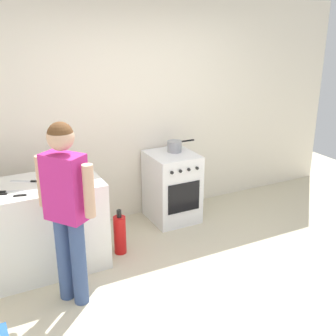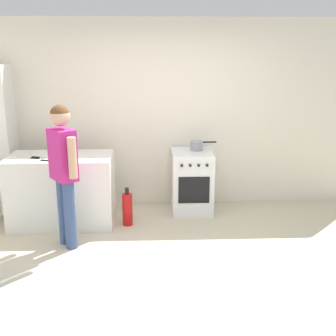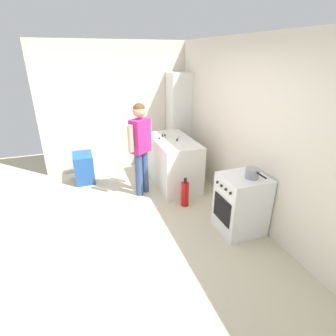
{
  "view_description": "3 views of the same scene",
  "coord_description": "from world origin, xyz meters",
  "views": [
    {
      "loc": [
        -1.86,
        -2.65,
        2.38
      ],
      "look_at": [
        -0.16,
        0.69,
        1.04
      ],
      "focal_mm": 45.0,
      "sensor_mm": 36.0,
      "label": 1
    },
    {
      "loc": [
        -0.2,
        -3.95,
        2.21
      ],
      "look_at": [
        -0.02,
        0.64,
        0.89
      ],
      "focal_mm": 45.0,
      "sensor_mm": 36.0,
      "label": 2
    },
    {
      "loc": [
        2.97,
        -0.43,
        2.35
      ],
      "look_at": [
        -0.16,
        0.67,
        0.9
      ],
      "focal_mm": 28.0,
      "sensor_mm": 36.0,
      "label": 3
    }
  ],
  "objects": [
    {
      "name": "fire_extinguisher",
      "position": [
        -0.52,
        1.1,
        0.22
      ],
      "size": [
        0.13,
        0.13,
        0.5
      ],
      "color": "red",
      "rests_on": "ground"
    },
    {
      "name": "back_wall",
      "position": [
        0.0,
        1.95,
        1.3
      ],
      "size": [
        6.0,
        0.1,
        2.6
      ],
      "primitive_type": "cube",
      "color": "silver",
      "rests_on": "ground"
    },
    {
      "name": "knife_chef",
      "position": [
        -1.36,
        1.29,
        0.9
      ],
      "size": [
        0.29,
        0.18,
        0.01
      ],
      "color": "silver",
      "rests_on": "counter_unit"
    },
    {
      "name": "knife_utility",
      "position": [
        -1.42,
        0.96,
        0.9
      ],
      "size": [
        0.25,
        0.09,
        0.01
      ],
      "color": "silver",
      "rests_on": "counter_unit"
    },
    {
      "name": "oven_left",
      "position": [
        0.35,
        1.58,
        0.43
      ],
      "size": [
        0.55,
        0.62,
        0.85
      ],
      "color": "white",
      "rests_on": "ground"
    },
    {
      "name": "person",
      "position": [
        -1.17,
        0.54,
        0.97
      ],
      "size": [
        0.37,
        0.48,
        1.63
      ],
      "color": "#384C7A",
      "rests_on": "ground"
    },
    {
      "name": "pot",
      "position": [
        0.42,
        1.64,
        0.92
      ],
      "size": [
        0.36,
        0.18,
        0.13
      ],
      "color": "gray",
      "rests_on": "oven_left"
    },
    {
      "name": "knife_bread",
      "position": [
        -1.53,
        1.1,
        0.9
      ],
      "size": [
        0.34,
        0.15,
        0.01
      ],
      "color": "silver",
      "rests_on": "counter_unit"
    },
    {
      "name": "counter_unit",
      "position": [
        -1.35,
        1.2,
        0.45
      ],
      "size": [
        1.3,
        0.7,
        0.9
      ],
      "primitive_type": "cube",
      "color": "silver",
      "rests_on": "ground"
    },
    {
      "name": "ground_plane",
      "position": [
        0.0,
        0.0,
        0.0
      ],
      "size": [
        8.0,
        8.0,
        0.0
      ],
      "primitive_type": "plane",
      "color": "beige"
    }
  ]
}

